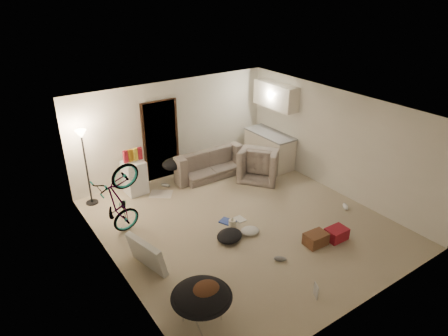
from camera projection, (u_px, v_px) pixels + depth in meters
floor at (242, 223)px, 8.60m from camera, size 5.50×6.00×0.02m
ceiling at (245, 110)px, 7.51m from camera, size 5.50×6.00×0.02m
wall_back at (173, 128)px, 10.30m from camera, size 5.50×0.02×2.50m
wall_front at (367, 245)px, 5.82m from camera, size 5.50×0.02×2.50m
wall_left at (111, 211)px, 6.65m from camera, size 0.02×6.00×2.50m
wall_right at (336, 142)px, 9.46m from camera, size 0.02×6.00×2.50m
doorway at (160, 140)px, 10.16m from camera, size 0.85×0.10×2.04m
door_trim at (161, 141)px, 10.14m from camera, size 0.97×0.04×2.10m
floor_lamp at (84, 152)px, 8.78m from camera, size 0.28×0.28×1.81m
kitchen_counter at (269, 149)px, 11.13m from camera, size 0.60×1.50×0.88m
counter_top at (270, 134)px, 10.94m from camera, size 0.64×1.54×0.04m
kitchen_uppers at (276, 96)px, 10.55m from camera, size 0.38×1.40×0.65m
sofa at (205, 164)px, 10.61m from camera, size 1.91×0.76×0.56m
armchair at (261, 165)px, 10.47m from camera, size 1.29×1.31×0.64m
bicycle at (120, 217)px, 7.98m from camera, size 1.71×0.87×0.95m
book_asset at (317, 300)px, 6.52m from camera, size 0.30×0.28×0.02m
mini_fridge at (135, 177)px, 9.63m from camera, size 0.51×0.51×0.82m
snack_box_0 at (126, 157)px, 9.29m from camera, size 0.11×0.08×0.30m
snack_box_1 at (130, 155)px, 9.35m from camera, size 0.11×0.09×0.30m
snack_box_2 at (135, 154)px, 9.41m from camera, size 0.12×0.10×0.30m
snack_box_3 at (140, 153)px, 9.48m from camera, size 0.11×0.09×0.30m
saucer_chair at (202, 301)px, 5.98m from camera, size 0.93×0.93×0.66m
hoodie at (205, 291)px, 5.89m from camera, size 0.55×0.49×0.22m
sofa_drape at (173, 164)px, 10.01m from camera, size 0.57×0.47×0.28m
tv_box at (147, 254)px, 7.14m from camera, size 0.43×0.94×0.61m
drink_case_a at (316, 239)px, 7.85m from camera, size 0.46×0.34×0.25m
drink_case_b at (336, 234)px, 8.01m from camera, size 0.43×0.32×0.25m
juicer at (232, 223)px, 8.43m from camera, size 0.15×0.15×0.22m
newspaper at (161, 194)px, 9.73m from camera, size 0.68×0.65×0.01m
book_blue at (228, 222)px, 8.60m from camera, size 0.35×0.39×0.03m
book_white at (240, 219)px, 8.70m from camera, size 0.20×0.25×0.02m
shoe_1 at (165, 185)px, 10.04m from camera, size 0.24×0.27×0.10m
shoe_3 at (280, 259)px, 7.42m from camera, size 0.25×0.24×0.09m
shoe_4 at (345, 206)px, 9.10m from camera, size 0.25×0.29×0.10m
clothes_lump_a at (230, 236)px, 8.00m from camera, size 0.70×0.65×0.18m
clothes_lump_b at (214, 167)px, 10.95m from camera, size 0.44×0.39×0.13m
clothes_lump_c at (250, 231)px, 8.21m from camera, size 0.46×0.42×0.12m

